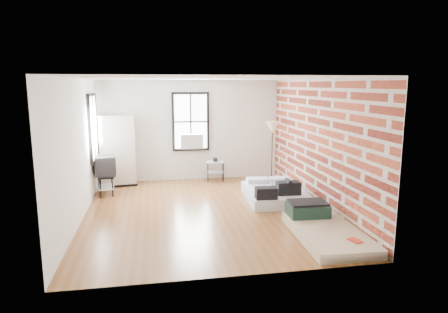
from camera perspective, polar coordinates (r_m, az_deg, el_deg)
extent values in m
plane|color=brown|center=(8.64, -2.75, -7.80)|extent=(6.00, 6.00, 0.00)
cube|color=silver|center=(11.27, -4.78, 3.73)|extent=(5.00, 0.01, 2.80)
cube|color=silver|center=(5.41, 1.24, -3.43)|extent=(5.00, 0.01, 2.80)
cube|color=silver|center=(8.38, -20.05, 0.86)|extent=(0.01, 6.00, 2.80)
cube|color=#993C24|center=(8.97, 13.22, 1.81)|extent=(0.02, 6.00, 2.80)
cube|color=white|center=(8.21, -2.92, 11.11)|extent=(5.00, 6.00, 0.01)
cube|color=white|center=(11.19, -4.78, 4.98)|extent=(0.90, 0.02, 1.50)
cube|color=black|center=(11.18, -7.27, 4.92)|extent=(0.07, 0.08, 1.64)
cube|color=black|center=(11.27, -2.32, 5.04)|extent=(0.07, 0.08, 1.64)
cube|color=black|center=(11.17, -4.85, 9.00)|extent=(0.90, 0.08, 0.07)
cube|color=black|center=(11.31, -4.73, 1.02)|extent=(0.90, 0.08, 0.07)
cube|color=black|center=(11.18, -4.77, 4.97)|extent=(0.04, 0.02, 1.50)
cube|color=black|center=(11.18, -4.77, 4.97)|extent=(0.90, 0.02, 0.04)
cube|color=beige|center=(11.14, -4.68, 2.20)|extent=(0.62, 0.30, 0.40)
cube|color=white|center=(10.10, -18.15, 3.92)|extent=(0.02, 0.90, 1.50)
cube|color=black|center=(9.63, -18.66, 3.60)|extent=(0.08, 0.07, 1.64)
cube|color=black|center=(10.58, -17.90, 4.21)|extent=(0.08, 0.07, 1.64)
cube|color=black|center=(10.05, -18.52, 8.37)|extent=(0.08, 0.90, 0.07)
cube|color=black|center=(10.21, -18.02, -0.46)|extent=(0.08, 0.90, 0.07)
cube|color=black|center=(10.10, -18.09, 3.93)|extent=(0.02, 0.04, 1.50)
cube|color=black|center=(10.10, -18.09, 3.93)|extent=(0.02, 0.90, 0.04)
cube|color=silver|center=(9.53, 7.31, -5.38)|extent=(1.44, 1.89, 0.24)
cube|color=silver|center=(10.10, 4.77, -3.40)|extent=(0.54, 0.37, 0.11)
cube|color=silver|center=(10.23, 7.93, -3.29)|extent=(0.54, 0.37, 0.11)
cube|color=black|center=(9.11, 9.17, -4.46)|extent=(0.54, 0.34, 0.29)
cylinder|color=black|center=(9.07, 9.20, -3.46)|extent=(0.10, 0.34, 0.08)
cube|color=black|center=(8.71, 6.03, -5.20)|extent=(0.48, 0.31, 0.25)
cylinder|color=silver|center=(9.41, 6.84, -4.17)|extent=(0.07, 0.07, 0.21)
cylinder|color=#174AA3|center=(9.38, 6.86, -3.46)|extent=(0.03, 0.03, 0.03)
cube|color=tan|center=(7.42, 14.60, -10.57)|extent=(1.17, 2.11, 0.16)
cube|color=black|center=(7.98, 11.85, -7.42)|extent=(0.78, 0.57, 0.24)
cube|color=black|center=(7.94, 11.89, -6.44)|extent=(0.74, 0.53, 0.04)
cube|color=red|center=(6.96, 18.23, -11.33)|extent=(0.20, 0.25, 0.03)
cube|color=black|center=(11.16, -14.80, -3.80)|extent=(1.01, 0.66, 0.06)
cube|color=beige|center=(10.98, -15.03, 0.95)|extent=(0.96, 0.62, 1.81)
cylinder|color=black|center=(11.10, -2.31, -2.27)|extent=(0.02, 0.02, 0.54)
cylinder|color=black|center=(11.11, -0.10, -2.25)|extent=(0.02, 0.02, 0.54)
cylinder|color=black|center=(11.42, -2.33, -1.91)|extent=(0.02, 0.02, 0.54)
cylinder|color=black|center=(11.43, -0.17, -1.89)|extent=(0.02, 0.02, 0.54)
cube|color=silver|center=(11.21, -1.23, -0.74)|extent=(0.53, 0.45, 0.02)
cube|color=silver|center=(11.27, -1.23, -2.20)|extent=(0.51, 0.43, 0.02)
cube|color=black|center=(11.19, -1.23, -0.45)|extent=(0.14, 0.19, 0.10)
cylinder|color=black|center=(11.07, 6.78, -3.71)|extent=(0.24, 0.24, 0.03)
cylinder|color=black|center=(10.92, 6.87, 0.07)|extent=(0.03, 0.03, 1.46)
cone|color=tan|center=(10.81, 6.95, 4.13)|extent=(0.36, 0.36, 0.32)
cylinder|color=black|center=(10.00, -17.26, -4.35)|extent=(0.03, 0.03, 0.47)
cylinder|color=black|center=(10.00, -15.64, -4.26)|extent=(0.03, 0.03, 0.47)
cylinder|color=black|center=(10.54, -17.25, -3.59)|extent=(0.03, 0.03, 0.47)
cylinder|color=black|center=(10.54, -15.72, -3.51)|extent=(0.03, 0.03, 0.47)
cube|color=black|center=(10.22, -16.54, -2.64)|extent=(0.45, 0.72, 0.03)
cube|color=silver|center=(10.28, -16.46, -4.17)|extent=(0.43, 0.69, 0.02)
cube|color=black|center=(10.16, -16.61, -1.27)|extent=(0.53, 0.60, 0.47)
cube|color=black|center=(10.17, -15.29, -1.20)|extent=(0.07, 0.45, 0.38)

